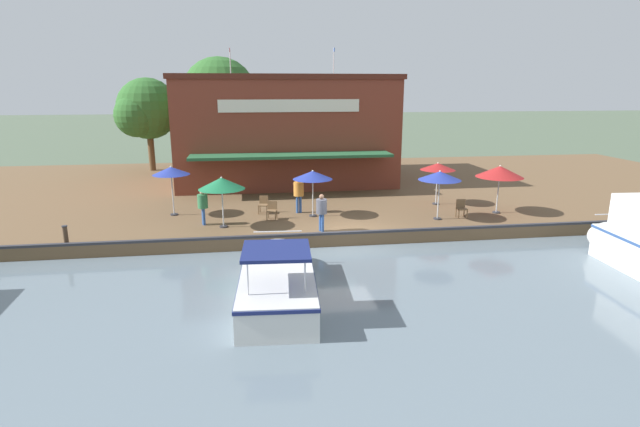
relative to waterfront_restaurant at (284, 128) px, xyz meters
name	(u,v)px	position (x,y,z in m)	size (l,w,h in m)	color
ground_plane	(344,248)	(13.62, 1.47, -3.98)	(220.00, 220.00, 0.00)	#4C5B47
quay_deck	(311,190)	(2.62, 1.47, -3.68)	(22.00, 56.00, 0.60)	brown
quay_edge_fender	(344,233)	(13.52, 1.47, -3.33)	(0.20, 50.40, 0.10)	#2D2D33
waterfront_restaurant	(284,128)	(0.00, 0.00, 0.00)	(11.40, 13.57, 8.51)	brown
patio_umbrella_near_quay_edge	(313,175)	(10.38, 0.55, -1.38)	(1.88, 1.88, 2.25)	#B7B7B7
patio_umbrella_mid_patio_right	(171,171)	(9.18, -6.09, -1.22)	(1.76, 1.76, 2.40)	#B7B7B7
patio_umbrella_mid_patio_left	(500,172)	(11.05, 9.62, -1.32)	(2.27, 2.27, 2.38)	#B7B7B7
patio_umbrella_back_row	(440,176)	(11.78, 6.29, -1.31)	(1.97, 1.97, 2.32)	#B7B7B7
patio_umbrella_by_entrance	(222,183)	(11.71, -3.62, -1.40)	(2.02, 2.02, 2.27)	#B7B7B7
patio_umbrella_far_corner	(438,167)	(8.84, 7.34, -1.37)	(1.82, 1.82, 2.24)	#B7B7B7
cafe_chair_facing_river	(263,204)	(9.42, -1.76, -2.91)	(0.52, 0.52, 0.85)	brown
cafe_chair_beside_entrance	(461,207)	(11.58, 7.54, -2.91)	(0.47, 0.47, 0.85)	brown
cafe_chair_under_first_umbrella	(272,209)	(10.65, -1.41, -2.91)	(0.53, 0.53, 0.85)	brown
person_mid_patio	(322,208)	(12.98, 0.59, -2.37)	(0.46, 0.46, 1.63)	#2D5193
person_near_entrance	(203,203)	(11.17, -4.52, -2.38)	(0.46, 0.46, 1.61)	#2D5193
person_at_quay_edge	(299,190)	(9.59, -0.04, -2.26)	(0.50, 0.50, 1.77)	#2D5193
motorboat_second_along	(278,275)	(17.98, -1.62, -3.34)	(7.09, 2.69, 2.14)	silver
mooring_post	(65,235)	(13.27, -9.70, -3.00)	(0.22, 0.22, 0.75)	#473323
tree_upstream_bank	(216,97)	(-2.48, -4.42, 1.95)	(5.44, 5.18, 8.07)	brown
tree_downstream_bank	(145,111)	(-4.58, -9.64, 1.00)	(4.60, 4.39, 6.70)	brown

